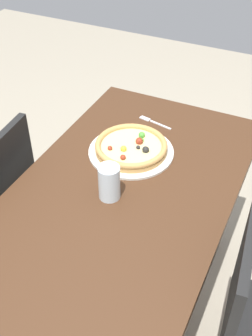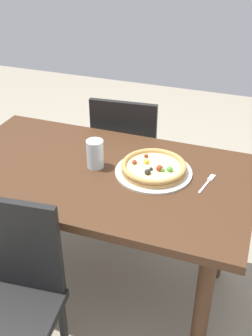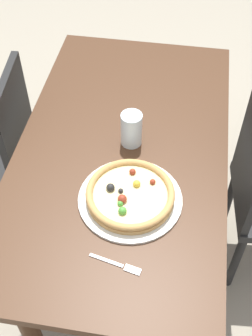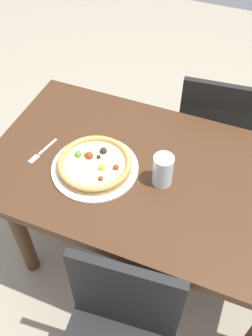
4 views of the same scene
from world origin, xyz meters
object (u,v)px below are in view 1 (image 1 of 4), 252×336
object	(u,v)px
dining_table	(121,214)
fork	(153,122)
pizza	(131,147)
drinking_glass	(109,182)
plate	(131,152)

from	to	relation	value
dining_table	fork	size ratio (longest dim) A/B	8.49
pizza	fork	world-z (taller)	pizza
fork	dining_table	bearing A→B (deg)	110.90
fork	drinking_glass	size ratio (longest dim) A/B	1.22
plate	fork	xyz separation A→B (m)	(0.25, 0.01, -0.00)
fork	drinking_glass	distance (m)	0.52
pizza	drinking_glass	world-z (taller)	drinking_glass
plate	pizza	distance (m)	0.03
plate	fork	bearing A→B (deg)	1.35
pizza	drinking_glass	size ratio (longest dim) A/B	2.20
dining_table	plate	world-z (taller)	plate
dining_table	plate	size ratio (longest dim) A/B	3.99
dining_table	drinking_glass	world-z (taller)	drinking_glass
pizza	drinking_glass	xyz separation A→B (m)	(-0.27, -0.04, 0.04)
plate	pizza	world-z (taller)	pizza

